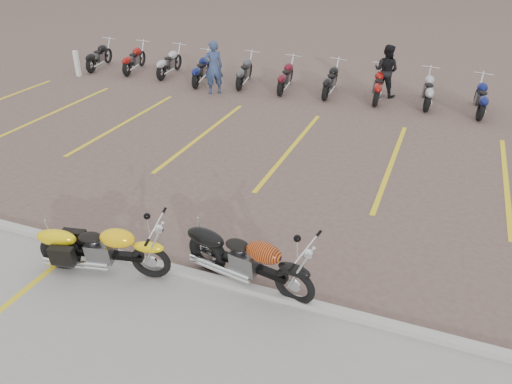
# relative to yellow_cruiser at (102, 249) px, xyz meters

# --- Properties ---
(ground) EXTENTS (100.00, 100.00, 0.00)m
(ground) POSITION_rel_yellow_cruiser_xyz_m (1.36, 2.44, -0.49)
(ground) COLOR brown
(ground) RESTS_ON ground
(concrete_apron) EXTENTS (60.00, 5.00, 0.01)m
(concrete_apron) POSITION_rel_yellow_cruiser_xyz_m (1.36, -2.06, -0.48)
(concrete_apron) COLOR #9E9B93
(concrete_apron) RESTS_ON ground
(curb) EXTENTS (60.00, 0.18, 0.12)m
(curb) POSITION_rel_yellow_cruiser_xyz_m (1.36, 0.44, -0.43)
(curb) COLOR #ADAAA3
(curb) RESTS_ON ground
(parking_stripes) EXTENTS (38.00, 5.50, 0.01)m
(parking_stripes) POSITION_rel_yellow_cruiser_xyz_m (1.36, 6.44, -0.49)
(parking_stripes) COLOR yellow
(parking_stripes) RESTS_ON ground
(yellow_cruiser) EXTENTS (2.37, 0.64, 0.98)m
(yellow_cruiser) POSITION_rel_yellow_cruiser_xyz_m (0.00, 0.00, 0.00)
(yellow_cruiser) COLOR black
(yellow_cruiser) RESTS_ON ground
(flame_cruiser) EXTENTS (2.45, 0.60, 1.02)m
(flame_cruiser) POSITION_rel_yellow_cruiser_xyz_m (2.46, 0.63, 0.02)
(flame_cruiser) COLOR black
(flame_cruiser) RESTS_ON ground
(person_a) EXTENTS (0.81, 0.78, 1.87)m
(person_a) POSITION_rel_yellow_cruiser_xyz_m (-2.78, 10.15, 0.45)
(person_a) COLOR navy
(person_a) RESTS_ON ground
(person_b) EXTENTS (1.01, 0.87, 1.80)m
(person_b) POSITION_rel_yellow_cruiser_xyz_m (2.94, 12.11, 0.41)
(person_b) COLOR black
(person_b) RESTS_ON ground
(bollard) EXTENTS (0.16, 0.16, 1.00)m
(bollard) POSITION_rel_yellow_cruiser_xyz_m (-8.85, 10.20, 0.01)
(bollard) COLOR silver
(bollard) RESTS_ON ground
(bg_bike_row) EXTENTS (15.74, 2.06, 1.10)m
(bg_bike_row) POSITION_rel_yellow_cruiser_xyz_m (-1.38, 11.46, 0.06)
(bg_bike_row) COLOR black
(bg_bike_row) RESTS_ON ground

